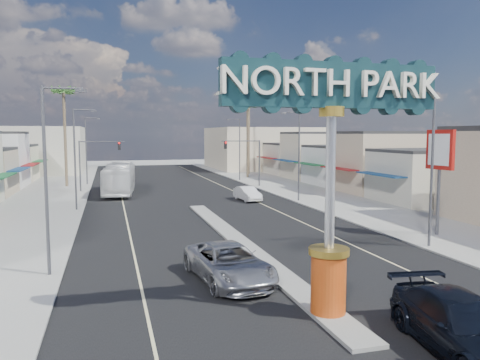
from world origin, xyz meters
TOP-DOWN VIEW (x-y plane):
  - ground at (0.00, 30.00)m, footprint 160.00×160.00m
  - road at (0.00, 30.00)m, footprint 20.00×120.00m
  - median_island at (0.00, 14.00)m, footprint 1.30×30.00m
  - sidewalk_left at (-14.00, 30.00)m, footprint 8.00×120.00m
  - sidewalk_right at (14.00, 30.00)m, footprint 8.00×120.00m
  - storefront_row_right at (24.00, 43.00)m, footprint 12.00×42.00m
  - backdrop_far_left at (-22.00, 75.00)m, footprint 20.00×20.00m
  - backdrop_far_right at (22.00, 75.00)m, footprint 20.00×20.00m
  - gateway_sign at (0.00, 1.98)m, footprint 8.20×1.50m
  - traffic_signal_left at (-9.18, 43.99)m, footprint 5.09×0.45m
  - traffic_signal_right at (9.18, 43.99)m, footprint 5.09×0.45m
  - streetlight_l_near at (-10.43, 10.00)m, footprint 2.03×0.22m
  - streetlight_l_mid at (-10.43, 30.00)m, footprint 2.03×0.22m
  - streetlight_l_far at (-10.43, 52.00)m, footprint 2.03×0.22m
  - streetlight_r_near at (10.43, 10.00)m, footprint 2.03×0.22m
  - streetlight_r_mid at (10.43, 30.00)m, footprint 2.03×0.22m
  - streetlight_r_far at (10.43, 52.00)m, footprint 2.03×0.22m
  - palm_left_far at (-13.00, 50.00)m, footprint 2.60×2.60m
  - palm_right_mid at (13.00, 56.00)m, footprint 2.60×2.60m
  - palm_right_far at (15.00, 62.00)m, footprint 2.60×2.60m
  - suv_left at (-2.53, 7.04)m, footprint 3.57×6.46m
  - suv_right at (2.68, -1.78)m, footprint 3.29×6.38m
  - car_parked_right at (5.81, 32.01)m, footprint 1.98×4.53m
  - city_bus at (-6.61, 41.40)m, footprint 4.04×12.59m
  - bank_pylon_sign at (13.18, 12.55)m, footprint 0.55×2.19m

SIDE VIEW (x-z plane):
  - ground at x=0.00m, z-range 0.00..0.00m
  - road at x=0.00m, z-range 0.00..0.01m
  - sidewalk_left at x=-14.00m, z-range 0.00..0.12m
  - sidewalk_right at x=14.00m, z-range 0.00..0.12m
  - median_island at x=0.00m, z-range 0.00..0.16m
  - car_parked_right at x=5.81m, z-range 0.00..1.45m
  - suv_left at x=-2.53m, z-range 0.00..1.71m
  - suv_right at x=2.68m, z-range 0.00..1.77m
  - city_bus at x=-6.61m, z-range 0.00..3.45m
  - storefront_row_right at x=24.00m, z-range 0.00..6.00m
  - backdrop_far_left at x=-22.00m, z-range 0.00..8.00m
  - backdrop_far_right at x=22.00m, z-range 0.00..8.00m
  - traffic_signal_left at x=-9.18m, z-range 1.27..7.27m
  - traffic_signal_right at x=9.18m, z-range 1.27..7.27m
  - streetlight_l_near at x=-10.43m, z-range 0.57..9.57m
  - streetlight_l_mid at x=-10.43m, z-range 0.57..9.57m
  - streetlight_l_far at x=-10.43m, z-range 0.57..9.57m
  - streetlight_r_near at x=10.43m, z-range 0.57..9.57m
  - streetlight_r_mid at x=10.43m, z-range 0.57..9.57m
  - streetlight_r_far at x=10.43m, z-range 0.57..9.57m
  - bank_pylon_sign at x=13.18m, z-range 1.90..8.85m
  - gateway_sign at x=0.00m, z-range 1.35..10.50m
  - palm_right_mid at x=13.00m, z-range 4.55..16.65m
  - palm_left_far at x=-13.00m, z-range 4.95..18.05m
  - palm_right_far at x=15.00m, z-range 5.34..19.44m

